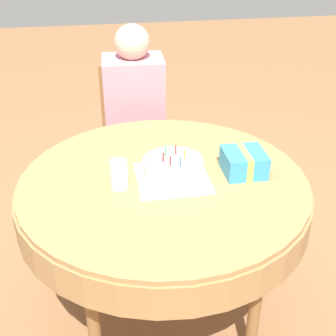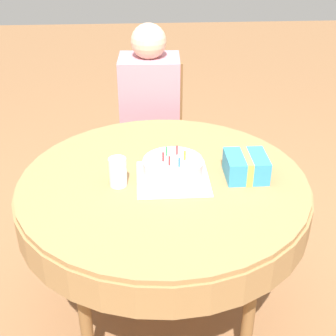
# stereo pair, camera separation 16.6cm
# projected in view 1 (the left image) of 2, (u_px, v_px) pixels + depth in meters

# --- Properties ---
(ground_plane) EXTENTS (12.00, 12.00, 0.00)m
(ground_plane) POSITION_uv_depth(u_px,v_px,m) (164.00, 310.00, 2.28)
(ground_plane) COLOR #8C603D
(dining_table) EXTENTS (1.20, 1.20, 0.75)m
(dining_table) POSITION_uv_depth(u_px,v_px,m) (163.00, 197.00, 1.94)
(dining_table) COLOR #9E7547
(dining_table) RESTS_ON ground_plane
(chair) EXTENTS (0.45, 0.45, 0.89)m
(chair) POSITION_uv_depth(u_px,v_px,m) (135.00, 136.00, 2.84)
(chair) COLOR brown
(chair) RESTS_ON ground_plane
(person) EXTENTS (0.34, 0.37, 1.17)m
(person) POSITION_uv_depth(u_px,v_px,m) (135.00, 109.00, 2.65)
(person) COLOR #DBB293
(person) RESTS_ON ground_plane
(napkin) EXTENTS (0.29, 0.29, 0.00)m
(napkin) POSITION_uv_depth(u_px,v_px,m) (173.00, 178.00, 1.91)
(napkin) COLOR white
(napkin) RESTS_ON dining_table
(birthday_cake) EXTENTS (0.24, 0.24, 0.12)m
(birthday_cake) POSITION_uv_depth(u_px,v_px,m) (173.00, 169.00, 1.89)
(birthday_cake) COLOR silver
(birthday_cake) RESTS_ON dining_table
(drinking_glass) EXTENTS (0.07, 0.07, 0.12)m
(drinking_glass) POSITION_uv_depth(u_px,v_px,m) (119.00, 175.00, 1.82)
(drinking_glass) COLOR silver
(drinking_glass) RESTS_ON dining_table
(gift_box) EXTENTS (0.17, 0.17, 0.10)m
(gift_box) POSITION_uv_depth(u_px,v_px,m) (244.00, 163.00, 1.92)
(gift_box) COLOR teal
(gift_box) RESTS_ON dining_table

